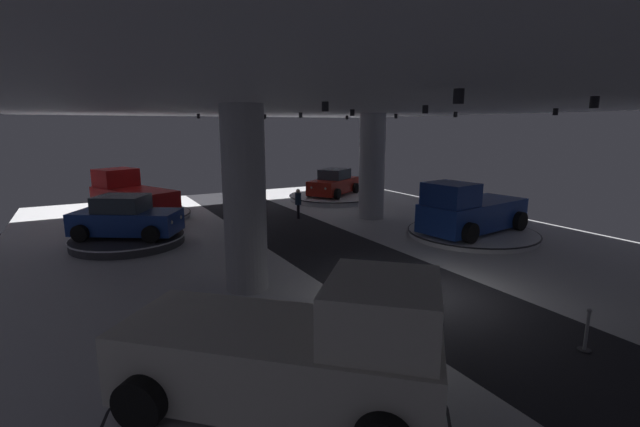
{
  "coord_description": "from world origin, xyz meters",
  "views": [
    {
      "loc": [
        -8.5,
        -9.12,
        4.9
      ],
      "look_at": [
        -0.24,
        5.83,
        1.4
      ],
      "focal_mm": 24.29,
      "sensor_mm": 36.0,
      "label": 1
    }
  ],
  "objects_px": {
    "display_platform_deep_right": "(333,197)",
    "column_right": "(372,167)",
    "display_car_far_left": "(126,218)",
    "visitor_walking_near": "(298,202)",
    "display_platform_far_left": "(129,240)",
    "pickup_truck_near_left": "(297,352)",
    "display_car_deep_right": "(334,183)",
    "display_platform_mid_right": "(472,233)",
    "display_platform_near_left": "(280,406)",
    "pickup_truck_deep_left": "(131,196)",
    "pickup_truck_mid_right": "(469,211)",
    "display_platform_deep_left": "(136,216)",
    "column_left": "(245,199)"
  },
  "relations": [
    {
      "from": "visitor_walking_near",
      "to": "display_platform_mid_right",
      "type": "bearing_deg",
      "value": -54.38
    },
    {
      "from": "display_platform_far_left",
      "to": "pickup_truck_mid_right",
      "type": "height_order",
      "value": "pickup_truck_mid_right"
    },
    {
      "from": "pickup_truck_deep_left",
      "to": "display_car_far_left",
      "type": "bearing_deg",
      "value": -97.63
    },
    {
      "from": "display_car_far_left",
      "to": "visitor_walking_near",
      "type": "relative_size",
      "value": 2.84
    },
    {
      "from": "display_car_deep_right",
      "to": "visitor_walking_near",
      "type": "relative_size",
      "value": 2.83
    },
    {
      "from": "column_left",
      "to": "display_car_deep_right",
      "type": "relative_size",
      "value": 1.22
    },
    {
      "from": "display_car_deep_right",
      "to": "pickup_truck_mid_right",
      "type": "xyz_separation_m",
      "value": [
        0.21,
        -11.32,
        0.07
      ]
    },
    {
      "from": "display_car_far_left",
      "to": "pickup_truck_deep_left",
      "type": "bearing_deg",
      "value": 82.37
    },
    {
      "from": "display_car_deep_right",
      "to": "display_platform_mid_right",
      "type": "distance_m",
      "value": 11.34
    },
    {
      "from": "column_right",
      "to": "display_car_deep_right",
      "type": "distance_m",
      "value": 6.13
    },
    {
      "from": "pickup_truck_near_left",
      "to": "display_platform_near_left",
      "type": "bearing_deg",
      "value": 137.44
    },
    {
      "from": "display_platform_far_left",
      "to": "display_car_far_left",
      "type": "relative_size",
      "value": 1.01
    },
    {
      "from": "display_platform_far_left",
      "to": "visitor_walking_near",
      "type": "bearing_deg",
      "value": 8.07
    },
    {
      "from": "pickup_truck_deep_left",
      "to": "display_platform_far_left",
      "type": "relative_size",
      "value": 1.25
    },
    {
      "from": "display_platform_mid_right",
      "to": "display_platform_near_left",
      "type": "relative_size",
      "value": 1.0
    },
    {
      "from": "display_car_deep_right",
      "to": "display_car_far_left",
      "type": "distance_m",
      "value": 14.16
    },
    {
      "from": "column_left",
      "to": "display_car_deep_right",
      "type": "height_order",
      "value": "column_left"
    },
    {
      "from": "display_car_deep_right",
      "to": "display_platform_far_left",
      "type": "distance_m",
      "value": 14.17
    },
    {
      "from": "pickup_truck_mid_right",
      "to": "column_right",
      "type": "bearing_deg",
      "value": 103.29
    },
    {
      "from": "display_platform_deep_right",
      "to": "display_platform_mid_right",
      "type": "bearing_deg",
      "value": -87.21
    },
    {
      "from": "display_platform_deep_left",
      "to": "pickup_truck_mid_right",
      "type": "relative_size",
      "value": 1.03
    },
    {
      "from": "pickup_truck_deep_left",
      "to": "display_platform_mid_right",
      "type": "xyz_separation_m",
      "value": [
        12.89,
        -11.72,
        -1.05
      ]
    },
    {
      "from": "column_right",
      "to": "pickup_truck_deep_left",
      "type": "height_order",
      "value": "column_right"
    },
    {
      "from": "column_left",
      "to": "display_platform_far_left",
      "type": "bearing_deg",
      "value": 110.72
    },
    {
      "from": "display_platform_deep_right",
      "to": "display_car_deep_right",
      "type": "distance_m",
      "value": 0.92
    },
    {
      "from": "column_right",
      "to": "display_platform_mid_right",
      "type": "relative_size",
      "value": 0.97
    },
    {
      "from": "display_platform_mid_right",
      "to": "display_platform_near_left",
      "type": "height_order",
      "value": "display_platform_near_left"
    },
    {
      "from": "display_platform_near_left",
      "to": "visitor_walking_near",
      "type": "xyz_separation_m",
      "value": [
        7.34,
        14.24,
        0.74
      ]
    },
    {
      "from": "pickup_truck_deep_left",
      "to": "visitor_walking_near",
      "type": "xyz_separation_m",
      "value": [
        7.74,
        -4.53,
        -0.28
      ]
    },
    {
      "from": "display_platform_far_left",
      "to": "pickup_truck_near_left",
      "type": "relative_size",
      "value": 0.86
    },
    {
      "from": "pickup_truck_deep_left",
      "to": "display_car_deep_right",
      "type": "distance_m",
      "value": 12.38
    },
    {
      "from": "pickup_truck_deep_left",
      "to": "pickup_truck_mid_right",
      "type": "xyz_separation_m",
      "value": [
        12.57,
        -11.76,
        -0.0
      ]
    },
    {
      "from": "display_platform_deep_right",
      "to": "column_right",
      "type": "bearing_deg",
      "value": -100.52
    },
    {
      "from": "display_car_deep_right",
      "to": "display_car_far_left",
      "type": "bearing_deg",
      "value": -158.09
    },
    {
      "from": "column_right",
      "to": "display_car_deep_right",
      "type": "xyz_separation_m",
      "value": [
        1.1,
        5.8,
        -1.64
      ]
    },
    {
      "from": "column_left",
      "to": "column_right",
      "type": "bearing_deg",
      "value": 35.26
    },
    {
      "from": "pickup_truck_near_left",
      "to": "display_platform_mid_right",
      "type": "bearing_deg",
      "value": 30.71
    },
    {
      "from": "display_platform_deep_right",
      "to": "pickup_truck_near_left",
      "type": "xyz_separation_m",
      "value": [
        -11.7,
        -18.54,
        1.03
      ]
    },
    {
      "from": "pickup_truck_deep_left",
      "to": "display_platform_far_left",
      "type": "height_order",
      "value": "pickup_truck_deep_left"
    },
    {
      "from": "display_car_far_left",
      "to": "pickup_truck_near_left",
      "type": "height_order",
      "value": "pickup_truck_near_left"
    },
    {
      "from": "pickup_truck_mid_right",
      "to": "pickup_truck_near_left",
      "type": "bearing_deg",
      "value": -148.77
    },
    {
      "from": "pickup_truck_deep_left",
      "to": "display_car_deep_right",
      "type": "height_order",
      "value": "pickup_truck_deep_left"
    },
    {
      "from": "column_left",
      "to": "pickup_truck_mid_right",
      "type": "relative_size",
      "value": 1.0
    },
    {
      "from": "display_platform_deep_left",
      "to": "pickup_truck_deep_left",
      "type": "distance_m",
      "value": 1.09
    },
    {
      "from": "pickup_truck_deep_left",
      "to": "pickup_truck_mid_right",
      "type": "bearing_deg",
      "value": -43.08
    },
    {
      "from": "display_platform_deep_left",
      "to": "display_platform_deep_right",
      "type": "height_order",
      "value": "display_platform_deep_right"
    },
    {
      "from": "column_right",
      "to": "display_platform_deep_left",
      "type": "height_order",
      "value": "column_right"
    },
    {
      "from": "display_car_far_left",
      "to": "display_platform_near_left",
      "type": "bearing_deg",
      "value": -84.86
    },
    {
      "from": "column_right",
      "to": "display_platform_near_left",
      "type": "relative_size",
      "value": 0.97
    },
    {
      "from": "display_platform_far_left",
      "to": "display_platform_near_left",
      "type": "height_order",
      "value": "display_platform_far_left"
    }
  ]
}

